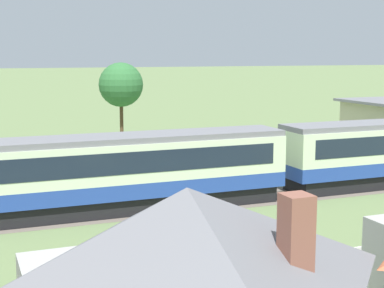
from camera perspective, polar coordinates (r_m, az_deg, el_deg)
ground_plane at (r=36.83m, az=13.52°, el=-4.10°), size 600.00×600.00×0.00m
passenger_train at (r=33.86m, az=8.99°, el=-1.29°), size 81.52×2.95×3.96m
railway_track at (r=34.62m, az=9.79°, el=-4.79°), size 155.33×3.60×0.04m
yard_tree_1 at (r=51.83m, az=-6.91°, el=5.71°), size 3.87×3.87×7.28m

